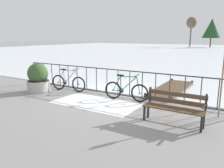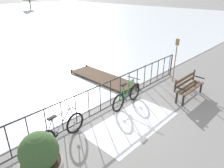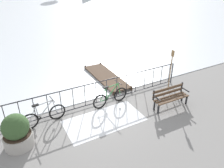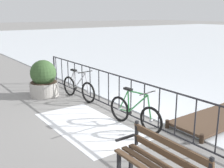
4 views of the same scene
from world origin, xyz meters
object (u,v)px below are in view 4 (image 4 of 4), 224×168
Objects in this scene: planter_with_shrub at (44,79)px; park_bench at (161,162)px; bicycle_near_railing at (78,88)px; bicycle_second at (134,113)px.

park_bench is at bearing -5.54° from planter_with_shrub.
planter_with_shrub is at bearing 174.46° from park_bench.
bicycle_near_railing reaches higher than park_bench.
planter_with_shrub reaches higher than park_bench.
planter_with_shrub is at bearing -169.23° from bicycle_second.
planter_with_shrub is (-5.96, 0.58, 0.05)m from park_bench.
bicycle_near_railing and bicycle_second have the same top height.
planter_with_shrub is (-1.01, -0.75, 0.20)m from bicycle_near_railing.
bicycle_near_railing is at bearing 179.52° from bicycle_second.
planter_with_shrub reaches higher than bicycle_second.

